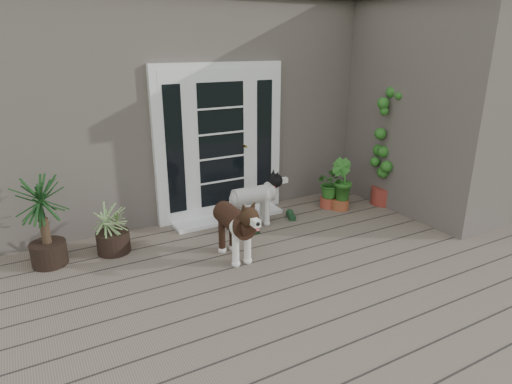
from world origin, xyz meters
TOP-DOWN VIEW (x-y plane):
  - deck at (0.00, 0.40)m, footprint 6.20×4.60m
  - house_main at (0.00, 4.65)m, footprint 7.40×4.00m
  - house_wing at (2.90, 1.50)m, footprint 1.60×2.40m
  - door_unit at (-0.20, 2.60)m, footprint 1.90×0.14m
  - door_step at (-0.20, 2.40)m, footprint 1.60×0.40m
  - brindle_dog at (-0.65, 1.27)m, footprint 0.37×0.84m
  - white_dog at (-0.00, 2.00)m, footprint 0.78×0.35m
  - spider_plant at (-1.85, 2.11)m, footprint 0.75×0.75m
  - yucca at (-2.56, 2.14)m, footprint 0.86×0.86m
  - herb_a at (1.34, 2.08)m, footprint 0.58×0.58m
  - herb_b at (1.45, 1.92)m, footprint 0.43×0.43m
  - herb_c at (2.27, 2.20)m, footprint 0.39×0.39m
  - sapling at (2.18, 1.78)m, footprint 0.67×0.67m
  - clog_left at (-0.12, 1.84)m, footprint 0.19×0.31m
  - clog_right at (0.60, 1.98)m, footprint 0.23×0.31m

SIDE VIEW (x-z plane):
  - deck at x=0.00m, z-range 0.00..0.12m
  - door_step at x=-0.20m, z-range 0.12..0.17m
  - clog_right at x=0.60m, z-range 0.12..0.20m
  - clog_left at x=-0.12m, z-range 0.12..0.20m
  - herb_a at x=1.34m, z-range 0.12..0.66m
  - herb_b at x=1.45m, z-range 0.12..0.68m
  - herb_c at x=2.27m, z-range 0.12..0.69m
  - white_dog at x=0.00m, z-range 0.12..0.77m
  - spider_plant at x=-1.85m, z-range 0.12..0.81m
  - brindle_dog at x=-0.65m, z-range 0.12..0.82m
  - yucca at x=-2.56m, z-range 0.12..1.18m
  - sapling at x=2.18m, z-range 0.12..2.05m
  - door_unit at x=-0.20m, z-range 0.12..2.27m
  - house_main at x=0.00m, z-range 0.00..3.10m
  - house_wing at x=2.90m, z-range 0.00..3.10m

